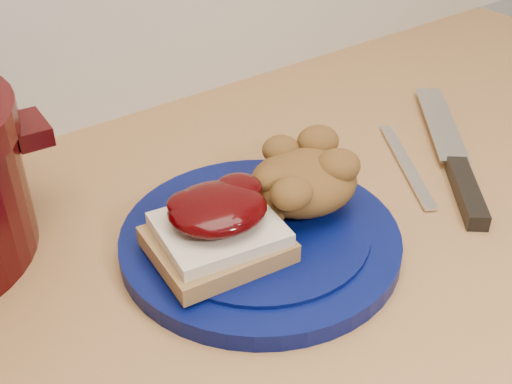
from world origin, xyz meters
TOP-DOWN VIEW (x-y plane):
  - plate at (0.02, 1.47)m, footprint 0.32×0.32m
  - sandwich at (-0.03, 1.47)m, footprint 0.13×0.11m
  - stuffing_mound at (0.07, 1.47)m, footprint 0.13×0.12m
  - chef_knife at (0.27, 1.43)m, footprint 0.23×0.26m
  - butter_knife at (0.24, 1.48)m, footprint 0.11×0.16m

SIDE VIEW (x-z plane):
  - butter_knife at x=0.24m, z-range 0.90..0.91m
  - plate at x=0.02m, z-range 0.90..0.92m
  - chef_knife at x=0.27m, z-range 0.90..0.92m
  - sandwich at x=-0.03m, z-range 0.92..0.98m
  - stuffing_mound at x=0.07m, z-range 0.92..0.98m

